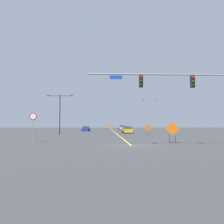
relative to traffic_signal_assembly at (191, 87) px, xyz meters
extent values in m
plane|color=#38383A|center=(-5.43, 0.01, -5.18)|extent=(209.76, 209.76, 0.00)
cube|color=yellow|center=(-5.43, 58.28, -5.17)|extent=(0.16, 116.53, 0.01)
cylinder|color=gray|center=(-2.20, 0.01, 1.16)|extent=(13.99, 0.14, 0.14)
cube|color=black|center=(0.13, 0.01, 0.51)|extent=(0.34, 0.32, 1.05)
sphere|color=red|center=(0.13, -0.16, 0.86)|extent=(0.22, 0.22, 0.22)
sphere|color=#3C3106|center=(0.13, -0.16, 0.51)|extent=(0.22, 0.22, 0.22)
sphere|color=black|center=(0.13, -0.16, 0.16)|extent=(0.22, 0.22, 0.22)
cube|color=black|center=(-4.53, 0.01, 0.51)|extent=(0.34, 0.32, 1.05)
sphere|color=red|center=(-4.53, -0.16, 0.86)|extent=(0.22, 0.22, 0.22)
sphere|color=#3C3106|center=(-4.53, -0.16, 0.51)|extent=(0.22, 0.22, 0.22)
sphere|color=black|center=(-4.53, -0.16, 0.16)|extent=(0.22, 0.22, 0.22)
cube|color=#1447B7|center=(-6.77, 0.01, 0.87)|extent=(1.10, 0.03, 0.32)
cylinder|color=gray|center=(-15.23, 3.84, -4.02)|extent=(0.07, 0.07, 2.31)
cylinder|color=#B20F14|center=(-15.23, 3.84, -2.49)|extent=(0.76, 0.03, 0.76)
cylinder|color=white|center=(-15.23, 3.82, -2.49)|extent=(0.61, 0.01, 0.61)
cylinder|color=gray|center=(5.41, 44.88, -0.66)|extent=(0.16, 0.16, 9.03)
cylinder|color=gray|center=(4.54, 44.88, 3.71)|extent=(1.75, 0.08, 0.08)
cube|color=#262628|center=(3.66, 44.88, 3.71)|extent=(0.44, 0.24, 0.14)
cylinder|color=gray|center=(6.29, 44.88, 3.71)|extent=(1.75, 0.08, 0.08)
cube|color=#262628|center=(7.16, 44.88, 3.71)|extent=(0.44, 0.24, 0.14)
cylinder|color=black|center=(-15.94, 21.16, -1.55)|extent=(0.16, 0.16, 7.24)
cylinder|color=black|center=(-16.99, 21.16, 1.92)|extent=(2.10, 0.08, 0.08)
cube|color=#262628|center=(-18.04, 21.16, 1.92)|extent=(0.44, 0.24, 0.14)
cylinder|color=black|center=(-14.89, 21.16, 1.92)|extent=(2.10, 0.08, 0.08)
cube|color=#262628|center=(-13.84, 21.16, 1.92)|extent=(0.44, 0.24, 0.14)
cube|color=orange|center=(-6.78, 46.63, -3.80)|extent=(1.10, 0.31, 1.12)
cylinder|color=black|center=(-6.99, 46.68, -4.78)|extent=(0.05, 0.05, 0.80)
cylinder|color=black|center=(-6.56, 46.57, -4.78)|extent=(0.05, 0.05, 0.80)
cube|color=orange|center=(-0.75, 15.92, -3.94)|extent=(1.15, 0.11, 1.15)
cylinder|color=black|center=(-0.98, 15.90, -4.86)|extent=(0.05, 0.05, 0.64)
cylinder|color=black|center=(-0.53, 15.93, -4.86)|extent=(0.05, 0.05, 0.64)
cube|color=orange|center=(-0.97, 2.60, -3.75)|extent=(1.34, 0.32, 1.36)
cylinder|color=black|center=(-1.22, 2.66, -4.81)|extent=(0.05, 0.05, 0.72)
cylinder|color=black|center=(-0.71, 2.55, -4.81)|extent=(0.05, 0.05, 0.72)
cube|color=#1E389E|center=(-12.93, 42.34, -4.67)|extent=(1.97, 3.93, 0.69)
cube|color=#333D47|center=(-12.93, 42.54, -4.08)|extent=(1.71, 1.95, 0.48)
cylinder|color=black|center=(-13.90, 41.03, -4.86)|extent=(0.25, 0.65, 0.64)
cylinder|color=black|center=(-12.09, 40.96, -4.86)|extent=(0.25, 0.65, 0.64)
cylinder|color=black|center=(-13.78, 43.73, -4.86)|extent=(0.25, 0.65, 0.64)
cylinder|color=black|center=(-11.97, 43.66, -4.86)|extent=(0.25, 0.65, 0.64)
cube|color=black|center=(-1.26, 48.07, -4.68)|extent=(1.74, 4.51, 0.67)
cube|color=#333D47|center=(-1.26, 47.84, -4.11)|extent=(1.56, 2.71, 0.49)
cylinder|color=black|center=(-0.40, 49.65, -4.86)|extent=(0.22, 0.64, 0.64)
cylinder|color=black|center=(-2.13, 49.64, -4.86)|extent=(0.22, 0.64, 0.64)
cylinder|color=black|center=(-0.39, 46.49, -4.86)|extent=(0.22, 0.64, 0.64)
cylinder|color=black|center=(-2.12, 46.48, -4.86)|extent=(0.22, 0.64, 0.64)
cube|color=#B7BABF|center=(-1.79, 58.17, -4.65)|extent=(1.86, 4.57, 0.74)
cube|color=#333D47|center=(-1.79, 57.94, -3.97)|extent=(1.66, 2.35, 0.61)
cylinder|color=black|center=(-0.87, 59.76, -4.86)|extent=(0.22, 0.64, 0.64)
cylinder|color=black|center=(-2.70, 59.77, -4.86)|extent=(0.22, 0.64, 0.64)
cylinder|color=black|center=(-0.89, 56.56, -4.86)|extent=(0.22, 0.64, 0.64)
cylinder|color=black|center=(-2.72, 56.58, -4.86)|extent=(0.22, 0.64, 0.64)
cube|color=gold|center=(-2.95, 27.39, -4.67)|extent=(1.94, 4.36, 0.70)
cube|color=#333D47|center=(-2.94, 27.18, -4.05)|extent=(1.72, 2.04, 0.52)
cylinder|color=black|center=(-2.03, 28.92, -4.86)|extent=(0.23, 0.64, 0.64)
cylinder|color=black|center=(-3.91, 28.90, -4.86)|extent=(0.23, 0.64, 0.64)
cylinder|color=black|center=(-1.98, 25.89, -4.86)|extent=(0.23, 0.64, 0.64)
cylinder|color=black|center=(-3.86, 25.86, -4.86)|extent=(0.23, 0.64, 0.64)
camera|label=1|loc=(-7.78, -19.49, -3.30)|focal=35.56mm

